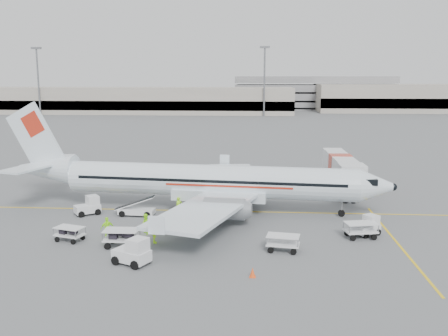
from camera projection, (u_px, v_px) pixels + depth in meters
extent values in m
plane|color=#56595B|center=(223.00, 211.00, 47.12)|extent=(360.00, 360.00, 0.00)
cube|color=yellow|center=(223.00, 211.00, 47.12)|extent=(44.00, 0.20, 0.01)
cube|color=yellow|center=(396.00, 242.00, 38.32)|extent=(0.20, 20.00, 0.01)
cone|color=#EF4C16|center=(211.00, 169.00, 66.86)|extent=(0.42, 0.42, 0.68)
cone|color=#EF4C16|center=(253.00, 272.00, 31.53)|extent=(0.40, 0.40, 0.65)
imported|color=#95E517|center=(179.00, 206.00, 45.77)|extent=(0.72, 0.70, 1.66)
imported|color=#95E517|center=(146.00, 224.00, 40.12)|extent=(0.93, 1.01, 1.68)
imported|color=#95E517|center=(155.00, 231.00, 37.92)|extent=(0.90, 1.34, 1.93)
imported|color=#95E517|center=(107.00, 228.00, 38.81)|extent=(1.12, 0.93, 1.79)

